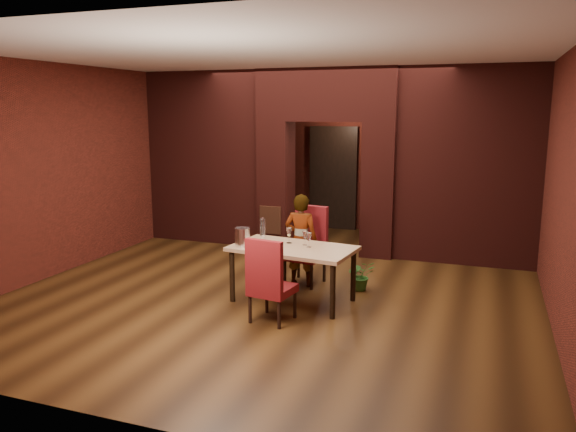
{
  "coord_description": "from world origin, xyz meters",
  "views": [
    {
      "loc": [
        2.71,
        -7.47,
        2.52
      ],
      "look_at": [
        0.0,
        0.0,
        0.99
      ],
      "focal_mm": 35.0,
      "sensor_mm": 36.0,
      "label": 1
    }
  ],
  "objects_px": {
    "wine_glass_c": "(309,240)",
    "water_bottle": "(263,229)",
    "person_seated": "(301,240)",
    "wine_glass_a": "(289,236)",
    "potted_plant": "(361,275)",
    "dining_table": "(293,274)",
    "chair_near": "(273,279)",
    "wine_bucket": "(243,237)",
    "wine_glass_b": "(305,238)",
    "chair_far": "(305,246)"
  },
  "relations": [
    {
      "from": "wine_glass_c",
      "to": "potted_plant",
      "type": "bearing_deg",
      "value": 53.1
    },
    {
      "from": "water_bottle",
      "to": "potted_plant",
      "type": "height_order",
      "value": "water_bottle"
    },
    {
      "from": "wine_glass_c",
      "to": "water_bottle",
      "type": "distance_m",
      "value": 0.72
    },
    {
      "from": "person_seated",
      "to": "wine_glass_c",
      "type": "distance_m",
      "value": 0.76
    },
    {
      "from": "person_seated",
      "to": "wine_glass_b",
      "type": "relative_size",
      "value": 7.15
    },
    {
      "from": "dining_table",
      "to": "water_bottle",
      "type": "xyz_separation_m",
      "value": [
        -0.5,
        0.18,
        0.53
      ]
    },
    {
      "from": "chair_near",
      "to": "wine_glass_c",
      "type": "xyz_separation_m",
      "value": [
        0.2,
        0.79,
        0.32
      ]
    },
    {
      "from": "person_seated",
      "to": "wine_glass_b",
      "type": "xyz_separation_m",
      "value": [
        0.24,
        -0.56,
        0.17
      ]
    },
    {
      "from": "wine_glass_b",
      "to": "wine_glass_c",
      "type": "xyz_separation_m",
      "value": [
        0.08,
        -0.1,
        0.0
      ]
    },
    {
      "from": "dining_table",
      "to": "person_seated",
      "type": "height_order",
      "value": "person_seated"
    },
    {
      "from": "dining_table",
      "to": "wine_bucket",
      "type": "xyz_separation_m",
      "value": [
        -0.64,
        -0.18,
        0.49
      ]
    },
    {
      "from": "chair_far",
      "to": "potted_plant",
      "type": "xyz_separation_m",
      "value": [
        0.84,
        -0.02,
        -0.35
      ]
    },
    {
      "from": "dining_table",
      "to": "wine_glass_c",
      "type": "xyz_separation_m",
      "value": [
        0.21,
        0.05,
        0.47
      ]
    },
    {
      "from": "dining_table",
      "to": "chair_near",
      "type": "bearing_deg",
      "value": -83.21
    },
    {
      "from": "chair_far",
      "to": "wine_bucket",
      "type": "height_order",
      "value": "chair_far"
    },
    {
      "from": "wine_bucket",
      "to": "wine_glass_a",
      "type": "bearing_deg",
      "value": 34.35
    },
    {
      "from": "wine_glass_b",
      "to": "wine_bucket",
      "type": "distance_m",
      "value": 0.82
    },
    {
      "from": "wine_bucket",
      "to": "potted_plant",
      "type": "distance_m",
      "value": 1.8
    },
    {
      "from": "wine_glass_a",
      "to": "potted_plant",
      "type": "distance_m",
      "value": 1.22
    },
    {
      "from": "wine_glass_a",
      "to": "wine_bucket",
      "type": "bearing_deg",
      "value": -145.65
    },
    {
      "from": "chair_near",
      "to": "wine_glass_b",
      "type": "relative_size",
      "value": 5.56
    },
    {
      "from": "water_bottle",
      "to": "dining_table",
      "type": "bearing_deg",
      "value": -19.65
    },
    {
      "from": "person_seated",
      "to": "wine_bucket",
      "type": "height_order",
      "value": "person_seated"
    },
    {
      "from": "wine_glass_a",
      "to": "wine_bucket",
      "type": "distance_m",
      "value": 0.63
    },
    {
      "from": "potted_plant",
      "to": "water_bottle",
      "type": "bearing_deg",
      "value": -154.84
    },
    {
      "from": "dining_table",
      "to": "person_seated",
      "type": "bearing_deg",
      "value": 106.36
    },
    {
      "from": "wine_glass_b",
      "to": "potted_plant",
      "type": "relative_size",
      "value": 0.44
    },
    {
      "from": "chair_far",
      "to": "wine_bucket",
      "type": "relative_size",
      "value": 4.6
    },
    {
      "from": "dining_table",
      "to": "wine_glass_a",
      "type": "bearing_deg",
      "value": 129.98
    },
    {
      "from": "wine_glass_a",
      "to": "wine_glass_b",
      "type": "relative_size",
      "value": 1.11
    },
    {
      "from": "water_bottle",
      "to": "wine_glass_a",
      "type": "bearing_deg",
      "value": -0.85
    },
    {
      "from": "person_seated",
      "to": "wine_glass_a",
      "type": "height_order",
      "value": "person_seated"
    },
    {
      "from": "dining_table",
      "to": "wine_bucket",
      "type": "relative_size",
      "value": 6.49
    },
    {
      "from": "chair_far",
      "to": "chair_near",
      "type": "relative_size",
      "value": 1.08
    },
    {
      "from": "person_seated",
      "to": "wine_glass_a",
      "type": "distance_m",
      "value": 0.56
    },
    {
      "from": "person_seated",
      "to": "potted_plant",
      "type": "bearing_deg",
      "value": -176.06
    },
    {
      "from": "chair_near",
      "to": "wine_glass_b",
      "type": "xyz_separation_m",
      "value": [
        0.12,
        0.88,
        0.32
      ]
    },
    {
      "from": "chair_near",
      "to": "water_bottle",
      "type": "xyz_separation_m",
      "value": [
        -0.5,
        0.92,
        0.39
      ]
    },
    {
      "from": "chair_near",
      "to": "person_seated",
      "type": "height_order",
      "value": "person_seated"
    },
    {
      "from": "dining_table",
      "to": "potted_plant",
      "type": "bearing_deg",
      "value": 52.14
    },
    {
      "from": "chair_far",
      "to": "wine_glass_a",
      "type": "xyz_separation_m",
      "value": [
        -0.02,
        -0.62,
        0.28
      ]
    },
    {
      "from": "person_seated",
      "to": "wine_bucket",
      "type": "xyz_separation_m",
      "value": [
        -0.51,
        -0.89,
        0.2
      ]
    },
    {
      "from": "chair_far",
      "to": "person_seated",
      "type": "bearing_deg",
      "value": -101.74
    },
    {
      "from": "dining_table",
      "to": "chair_near",
      "type": "xyz_separation_m",
      "value": [
        0.0,
        -0.74,
        0.15
      ]
    },
    {
      "from": "wine_glass_c",
      "to": "wine_bucket",
      "type": "relative_size",
      "value": 0.79
    },
    {
      "from": "water_bottle",
      "to": "potted_plant",
      "type": "distance_m",
      "value": 1.54
    },
    {
      "from": "chair_near",
      "to": "wine_bucket",
      "type": "height_order",
      "value": "chair_near"
    },
    {
      "from": "water_bottle",
      "to": "wine_glass_c",
      "type": "bearing_deg",
      "value": -10.72
    },
    {
      "from": "wine_glass_a",
      "to": "potted_plant",
      "type": "xyz_separation_m",
      "value": [
        0.86,
        0.59,
        -0.63
      ]
    },
    {
      "from": "chair_far",
      "to": "wine_glass_c",
      "type": "relative_size",
      "value": 5.8
    }
  ]
}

